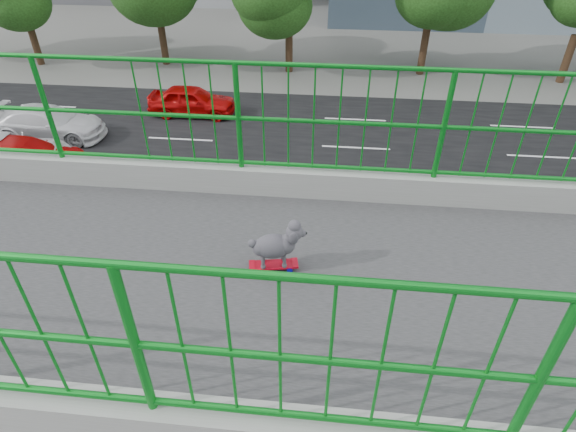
# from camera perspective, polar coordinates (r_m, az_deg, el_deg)

# --- Properties ---
(road) EXTENTS (18.00, 90.00, 0.02)m
(road) POSITION_cam_1_polar(r_m,az_deg,el_deg) (18.68, 8.35, 3.92)
(road) COLOR black
(road) RESTS_ON ground
(footbridge) EXTENTS (3.00, 24.00, 7.00)m
(footbridge) POSITION_cam_1_polar(r_m,az_deg,el_deg) (5.51, 15.34, -22.36)
(footbridge) COLOR #2D2D2F
(footbridge) RESTS_ON ground
(railing) EXTENTS (3.00, 24.00, 1.42)m
(railing) POSITION_cam_1_polar(r_m,az_deg,el_deg) (4.01, 19.81, -6.88)
(railing) COLOR gray
(railing) RESTS_ON footbridge
(skateboard) EXTENTS (0.20, 0.44, 0.06)m
(skateboard) POSITION_cam_1_polar(r_m,az_deg,el_deg) (4.13, -1.76, -5.99)
(skateboard) COLOR red
(skateboard) RESTS_ON footbridge
(poodle) EXTENTS (0.26, 0.49, 0.41)m
(poodle) POSITION_cam_1_polar(r_m,az_deg,el_deg) (3.97, -1.44, -3.43)
(poodle) COLOR #2D2B30
(poodle) RESTS_ON skateboard
(car_0) EXTENTS (1.72, 4.27, 1.45)m
(car_0) POSITION_cam_1_polar(r_m,az_deg,el_deg) (13.46, 24.03, -10.44)
(car_0) COLOR silver
(car_0) RESTS_ON ground
(car_1) EXTENTS (1.46, 4.19, 1.38)m
(car_1) POSITION_cam_1_polar(r_m,az_deg,el_deg) (15.30, -3.76, -0.70)
(car_1) COLOR black
(car_1) RESTS_ON ground
(car_2) EXTENTS (2.59, 5.62, 1.56)m
(car_2) POSITION_cam_1_polar(r_m,az_deg,el_deg) (22.03, -31.38, 6.30)
(car_2) COLOR silver
(car_2) RESTS_ON ground
(car_3) EXTENTS (2.02, 4.98, 1.45)m
(car_3) POSITION_cam_1_polar(r_m,az_deg,el_deg) (24.27, -27.01, 10.02)
(car_3) COLOR silver
(car_3) RESTS_ON ground
(car_4) EXTENTS (1.72, 4.28, 1.46)m
(car_4) POSITION_cam_1_polar(r_m,az_deg,el_deg) (24.54, -11.57, 13.54)
(car_4) COLOR #B50707
(car_4) RESTS_ON ground
(car_7) EXTENTS (2.05, 5.03, 1.46)m
(car_7) POSITION_cam_1_polar(r_m,az_deg,el_deg) (21.50, -29.28, 6.19)
(car_7) COLOR #B50707
(car_7) RESTS_ON ground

